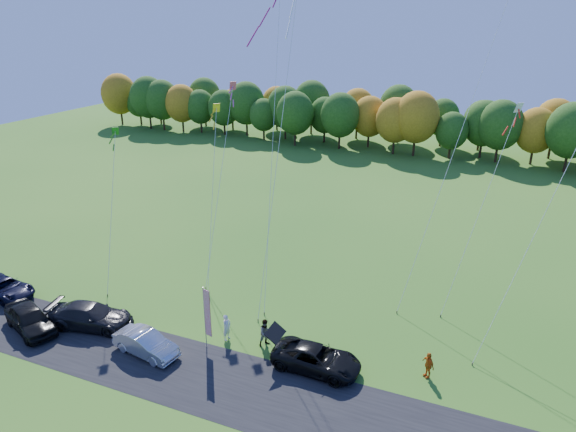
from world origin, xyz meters
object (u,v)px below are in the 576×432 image
at_px(feather_flag, 207,312).
at_px(person_east, 428,365).
at_px(black_suv, 316,358).
at_px(silver_sedan, 146,343).

bearing_deg(feather_flag, person_east, 10.88).
distance_m(black_suv, person_east, 6.66).
bearing_deg(person_east, black_suv, -120.30).
relative_size(silver_sedan, person_east, 2.72).
distance_m(black_suv, silver_sedan, 10.94).
relative_size(black_suv, silver_sedan, 1.20).
height_order(black_suv, person_east, person_east).
bearing_deg(silver_sedan, black_suv, -66.70).
xyz_separation_m(black_suv, silver_sedan, (-10.59, -2.76, -0.01)).
relative_size(person_east, feather_flag, 0.38).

